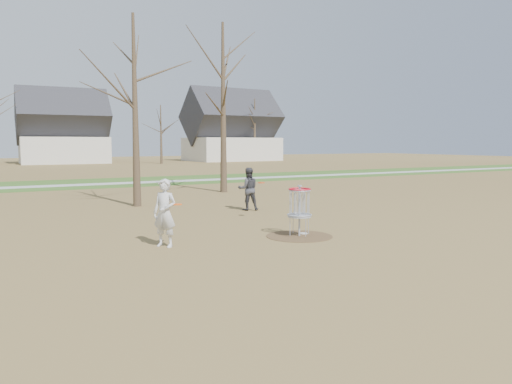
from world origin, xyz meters
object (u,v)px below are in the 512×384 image
at_px(player_throwing, 248,189).
at_px(disc_grounded, 303,233).
at_px(disc_golf_basket, 300,203).
at_px(player_standing, 165,213).

xyz_separation_m(player_throwing, disc_grounded, (-1.01, -5.07, -0.78)).
height_order(disc_grounded, disc_golf_basket, disc_golf_basket).
bearing_deg(disc_grounded, player_standing, 176.17).
distance_m(disc_grounded, disc_golf_basket, 0.96).
bearing_deg(player_throwing, disc_grounded, 96.92).
height_order(player_throwing, disc_golf_basket, player_throwing).
bearing_deg(disc_golf_basket, player_standing, 172.51).
distance_m(player_standing, player_throwing, 6.87).
bearing_deg(player_standing, disc_golf_basket, 43.63).
bearing_deg(player_standing, disc_grounded, 47.29).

